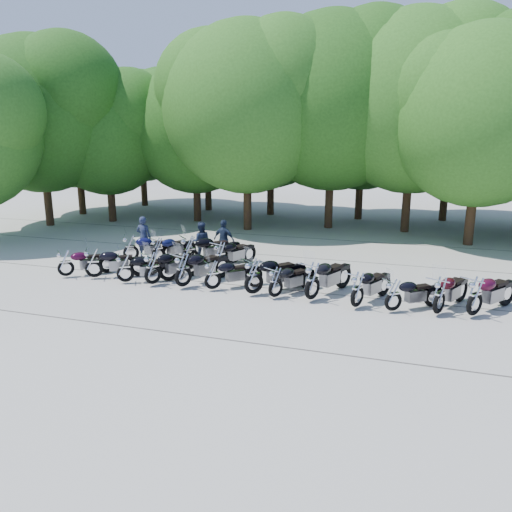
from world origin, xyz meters
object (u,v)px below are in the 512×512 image
(motorcycle_5, at_px, (213,274))
(motorcycle_6, at_px, (254,275))
(motorcycle_16, at_px, (220,255))
(rider_1, at_px, (201,241))
(motorcycle_4, at_px, (183,269))
(motorcycle_8, at_px, (312,280))
(motorcycle_11, at_px, (440,294))
(motorcycle_15, at_px, (190,250))
(rider_0, at_px, (144,237))
(motorcycle_3, at_px, (153,267))
(motorcycle_10, at_px, (394,294))
(motorcycle_2, at_px, (125,267))
(motorcycle_1, at_px, (94,262))
(motorcycle_13, at_px, (131,247))
(rider_2, at_px, (224,240))
(motorcycle_9, at_px, (358,288))
(motorcycle_7, at_px, (276,281))
(motorcycle_0, at_px, (65,262))
(motorcycle_14, at_px, (158,249))
(motorcycle_12, at_px, (475,295))

(motorcycle_5, height_order, motorcycle_6, motorcycle_6)
(motorcycle_16, distance_m, rider_1, 1.83)
(motorcycle_16, bearing_deg, motorcycle_6, 155.53)
(motorcycle_4, height_order, motorcycle_8, motorcycle_8)
(motorcycle_11, xyz_separation_m, rider_1, (-9.14, 3.81, 0.15))
(motorcycle_15, relative_size, rider_0, 1.44)
(motorcycle_3, xyz_separation_m, motorcycle_10, (8.05, -0.22, -0.09))
(rider_0, bearing_deg, motorcycle_2, 109.63)
(motorcycle_3, relative_size, motorcycle_8, 0.93)
(motorcycle_1, bearing_deg, motorcycle_16, -87.92)
(motorcycle_15, bearing_deg, motorcycle_13, 42.87)
(motorcycle_3, distance_m, rider_2, 4.24)
(motorcycle_3, distance_m, motorcycle_9, 7.00)
(motorcycle_7, xyz_separation_m, motorcycle_15, (-4.18, 2.54, 0.14))
(motorcycle_1, bearing_deg, motorcycle_7, -120.51)
(motorcycle_6, distance_m, motorcycle_8, 1.92)
(motorcycle_8, xyz_separation_m, motorcycle_15, (-5.34, 2.45, 0.01))
(motorcycle_2, bearing_deg, motorcycle_10, -120.28)
(motorcycle_1, xyz_separation_m, motorcycle_16, (3.95, 2.42, -0.00))
(motorcycle_15, distance_m, rider_2, 1.80)
(motorcycle_2, bearing_deg, motorcycle_1, 54.18)
(motorcycle_0, relative_size, motorcycle_3, 0.86)
(motorcycle_9, height_order, motorcycle_16, motorcycle_9)
(motorcycle_5, relative_size, motorcycle_14, 0.98)
(motorcycle_0, relative_size, rider_2, 1.21)
(motorcycle_4, relative_size, motorcycle_10, 1.21)
(motorcycle_5, xyz_separation_m, motorcycle_6, (1.46, -0.07, 0.11))
(motorcycle_9, bearing_deg, rider_1, -5.32)
(motorcycle_6, distance_m, rider_0, 6.80)
(motorcycle_10, xyz_separation_m, motorcycle_11, (1.27, 0.15, 0.08))
(motorcycle_2, distance_m, motorcycle_11, 10.37)
(motorcycle_1, xyz_separation_m, rider_2, (3.49, 4.02, 0.21))
(motorcycle_3, xyz_separation_m, motorcycle_11, (9.32, -0.07, -0.01))
(motorcycle_3, distance_m, motorcycle_12, 10.28)
(motorcycle_0, relative_size, motorcycle_1, 0.91)
(motorcycle_12, distance_m, motorcycle_14, 11.88)
(motorcycle_10, distance_m, motorcycle_11, 1.28)
(motorcycle_0, xyz_separation_m, motorcycle_1, (1.09, 0.16, 0.06))
(rider_2, bearing_deg, motorcycle_15, 76.14)
(motorcycle_10, xyz_separation_m, rider_0, (-10.32, 3.59, 0.32))
(motorcycle_13, bearing_deg, motorcycle_14, -114.38)
(motorcycle_7, relative_size, motorcycle_8, 0.82)
(motorcycle_16, distance_m, rider_2, 1.68)
(motorcycle_6, bearing_deg, motorcycle_16, -9.30)
(motorcycle_0, relative_size, motorcycle_14, 0.96)
(motorcycle_0, distance_m, motorcycle_14, 3.61)
(motorcycle_9, bearing_deg, motorcycle_16, -1.60)
(motorcycle_12, bearing_deg, motorcycle_9, 41.73)
(motorcycle_7, height_order, motorcycle_10, motorcycle_7)
(motorcycle_11, relative_size, rider_1, 1.44)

